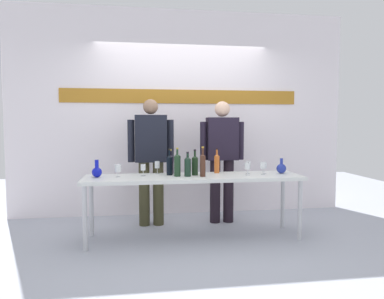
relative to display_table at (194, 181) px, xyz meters
The scene contains 21 objects.
ground_plane 0.68m from the display_table, ahead, with size 10.00×10.00×0.00m, color #AAAFBC.
back_wall 1.47m from the display_table, 90.00° to the left, with size 4.96×0.11×3.00m.
display_table is the anchor object (origin of this frame).
decanter_blue_left 1.11m from the display_table, behind, with size 0.11×0.11×0.20m.
decanter_blue_right 1.10m from the display_table, ahead, with size 0.12×0.12×0.18m.
presenter_left 0.82m from the display_table, 128.11° to the left, with size 0.60×0.22×1.66m.
presenter_right 0.82m from the display_table, 51.89° to the left, with size 0.60×0.22×1.64m.
wine_bottle_0 0.37m from the display_table, 142.45° to the left, with size 0.07×0.07×0.30m.
wine_bottle_1 0.35m from the display_table, 159.71° to the left, with size 0.07×0.07×0.31m.
wine_bottle_2 0.19m from the display_table, 70.34° to the left, with size 0.07×0.07×0.30m.
wine_bottle_3 0.42m from the display_table, 32.04° to the left, with size 0.07×0.07×0.31m.
wine_bottle_4 0.20m from the display_table, 159.18° to the right, with size 0.08×0.08×0.28m.
wine_bottle_5 0.23m from the display_table, 36.21° to the right, with size 0.06×0.06×0.34m.
wine_bottle_6 0.28m from the display_table, behind, with size 0.07×0.07×0.33m.
wine_glass_left_0 0.88m from the display_table, behind, with size 0.07×0.07×0.15m.
wine_glass_left_1 0.61m from the display_table, behind, with size 0.06×0.06×0.14m.
wine_glass_left_2 0.50m from the display_table, 152.59° to the left, with size 0.06×0.06×0.15m.
wine_glass_right_0 0.65m from the display_table, ahead, with size 0.07×0.07×0.14m.
wine_glass_right_1 0.88m from the display_table, ahead, with size 0.06×0.06×0.14m.
wine_glass_right_2 0.84m from the display_table, ahead, with size 0.06×0.06×0.15m.
wine_glass_right_3 0.70m from the display_table, ahead, with size 0.06×0.06×0.15m.
Camera 1 is at (-0.60, -3.98, 1.34)m, focal length 32.69 mm.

